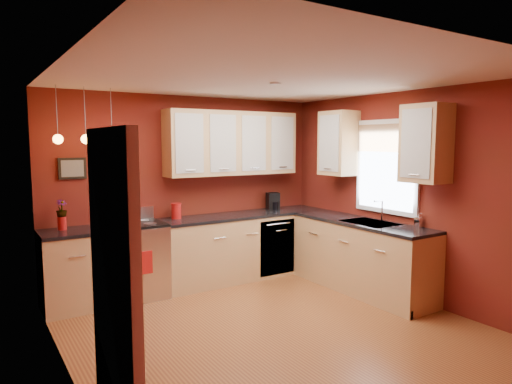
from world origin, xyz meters
TOP-DOWN VIEW (x-y plane):
  - floor at (0.00, 0.00)m, footprint 4.20×4.20m
  - ceiling at (0.00, 0.00)m, footprint 4.00×4.20m
  - wall_back at (0.00, 2.10)m, footprint 4.00×0.02m
  - wall_front at (0.00, -2.10)m, footprint 4.00×0.02m
  - wall_left at (-2.00, 0.00)m, footprint 0.02×4.20m
  - wall_right at (2.00, 0.00)m, footprint 0.02×4.20m
  - base_cabinets_back_left at (-1.65, 1.80)m, footprint 0.70×0.60m
  - base_cabinets_back_right at (0.73, 1.80)m, footprint 2.54×0.60m
  - base_cabinets_right at (1.70, 0.45)m, footprint 0.60×2.10m
  - counter_back_left at (-1.65, 1.80)m, footprint 0.70×0.62m
  - counter_back_right at (0.73, 1.80)m, footprint 2.54×0.62m
  - counter_right at (1.70, 0.45)m, footprint 0.62×2.10m
  - gas_range at (-0.92, 1.80)m, footprint 0.76×0.64m
  - dishwasher_front at (1.10, 1.51)m, footprint 0.60×0.02m
  - sink at (1.70, 0.30)m, footprint 0.50×0.70m
  - window at (1.97, 0.30)m, footprint 0.06×1.02m
  - door_left_wall at (-1.97, -1.20)m, footprint 0.12×0.82m
  - upper_cabinets_back at (0.60, 1.93)m, footprint 2.00×0.35m
  - upper_cabinets_right at (1.82, 0.32)m, footprint 0.35×1.95m
  - wall_picture at (-1.55, 2.08)m, footprint 0.32×0.03m
  - pendant_lights at (-1.45, 1.75)m, footprint 0.71×0.11m
  - red_canister at (-0.28, 1.92)m, footprint 0.14×0.14m
  - red_vase at (-1.72, 1.90)m, footprint 0.10×0.10m
  - flowers at (-1.72, 1.90)m, footprint 0.16×0.16m
  - coffee_maker at (1.31, 1.92)m, footprint 0.21×0.20m
  - soap_pump at (1.95, -0.25)m, footprint 0.08×0.08m
  - dish_towel at (-0.89, 1.47)m, footprint 0.20×0.01m

SIDE VIEW (x-z plane):
  - floor at x=0.00m, z-range 0.00..0.00m
  - base_cabinets_back_left at x=-1.65m, z-range 0.00..0.90m
  - base_cabinets_back_right at x=0.73m, z-range 0.00..0.90m
  - base_cabinets_right at x=1.70m, z-range 0.00..0.90m
  - dishwasher_front at x=1.10m, z-range 0.05..0.85m
  - gas_range at x=-0.92m, z-range -0.07..1.04m
  - dish_towel at x=-0.89m, z-range 0.38..0.66m
  - sink at x=1.70m, z-range 0.75..1.08m
  - counter_back_left at x=-1.65m, z-range 0.90..0.94m
  - counter_back_right at x=0.73m, z-range 0.90..0.94m
  - counter_right at x=1.70m, z-range 0.90..0.94m
  - red_vase at x=-1.72m, z-range 0.94..1.10m
  - door_left_wall at x=-1.97m, z-range 0.00..2.05m
  - soap_pump at x=1.95m, z-range 0.94..1.12m
  - red_canister at x=-0.28m, z-range 0.94..1.15m
  - coffee_maker at x=1.31m, z-range 0.93..1.19m
  - flowers at x=-1.72m, z-range 1.08..1.30m
  - wall_back at x=0.00m, z-range 0.00..2.60m
  - wall_front at x=0.00m, z-range 0.00..2.60m
  - wall_left at x=-2.00m, z-range 0.00..2.60m
  - wall_right at x=2.00m, z-range 0.00..2.60m
  - wall_picture at x=-1.55m, z-range 1.52..1.78m
  - window at x=1.97m, z-range 1.08..2.30m
  - upper_cabinets_back at x=0.60m, z-range 1.50..2.40m
  - upper_cabinets_right at x=1.82m, z-range 1.50..2.40m
  - pendant_lights at x=-1.45m, z-range 1.68..2.34m
  - ceiling at x=0.00m, z-range 2.59..2.61m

